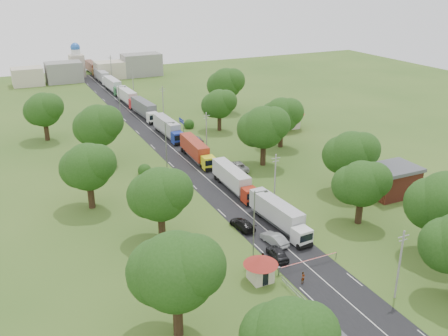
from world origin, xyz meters
TOP-DOWN VIEW (x-y plane):
  - ground at (0.00, 0.00)m, footprint 260.00×260.00m
  - road at (0.00, 20.00)m, footprint 8.00×200.00m
  - boom_barrier at (-1.36, -25.00)m, footprint 9.22×0.35m
  - guard_booth at (-7.20, -25.00)m, footprint 4.40×4.40m
  - guard_rail at (-5.00, -35.00)m, footprint 0.10×17.00m
  - info_sign at (5.20, 35.00)m, footprint 0.12×3.10m
  - pole_0 at (5.50, -35.00)m, footprint 1.60×0.24m
  - pole_1 at (5.50, -7.00)m, footprint 1.60×0.24m
  - pole_2 at (5.50, 21.00)m, footprint 1.60×0.24m
  - pole_3 at (5.50, 49.00)m, footprint 1.60×0.24m
  - pole_4 at (5.50, 77.00)m, footprint 1.60×0.24m
  - pole_5 at (5.50, 105.00)m, footprint 1.60×0.24m
  - lamp_0 at (-5.35, -20.00)m, footprint 2.03×0.22m
  - lamp_1 at (-5.35, 15.00)m, footprint 2.03×0.22m
  - lamp_2 at (-5.35, 50.00)m, footprint 2.03×0.22m
  - tree_1 at (17.99, -29.83)m, footprint 9.60×9.60m
  - tree_2 at (13.99, -17.86)m, footprint 8.00×8.00m
  - tree_3 at (19.99, -7.84)m, footprint 8.80×8.80m
  - tree_4 at (12.99, 10.17)m, footprint 9.60×9.60m
  - tree_5 at (21.99, 18.16)m, footprint 8.80×8.80m
  - tree_6 at (14.99, 35.14)m, footprint 8.00×8.00m
  - tree_7 at (23.99, 50.17)m, footprint 9.60×9.60m
  - tree_8 at (-14.01, -41.86)m, footprint 8.00×8.00m
  - tree_9 at (-20.01, -29.83)m, footprint 9.60×9.60m
  - tree_10 at (-15.01, -9.84)m, footprint 8.80×8.80m
  - tree_11 at (-22.01, 5.16)m, footprint 8.80×8.80m
  - tree_12 at (-16.01, 25.17)m, footprint 9.60×9.60m
  - tree_13 at (-24.01, 45.16)m, footprint 8.80×8.80m
  - house_brick at (26.00, -12.00)m, footprint 8.60×6.60m
  - house_cream at (30.00, 30.00)m, footprint 10.08×10.08m
  - distant_town at (0.68, 110.00)m, footprint 52.00×8.00m
  - church at (-4.00, 118.00)m, footprint 5.00×5.00m
  - truck_0 at (2.20, -14.00)m, footprint 3.15×14.19m
  - truck_1 at (2.15, 1.36)m, footprint 2.63×14.09m
  - truck_2 at (2.03, 18.33)m, footprint 2.99×14.34m
  - truck_3 at (2.03, 35.58)m, footprint 2.79×14.65m
  - truck_4 at (2.02, 53.95)m, footprint 3.43×15.45m
  - truck_5 at (1.75, 69.83)m, footprint 2.97×15.03m
  - truck_6 at (1.73, 87.33)m, footprint 3.02×15.06m
  - truck_7 at (1.83, 103.92)m, footprint 2.88×14.52m
  - truck_8 at (2.20, 122.21)m, footprint 3.14×15.28m
  - car_lane_front at (-2.57, -21.43)m, footprint 2.23×4.63m
  - car_lane_mid at (-1.00, -18.00)m, footprint 2.30×4.97m
  - car_lane_rear at (-3.00, -12.00)m, footprint 2.61×5.24m
  - car_verge_near at (7.20, 9.59)m, footprint 3.11×6.01m
  - car_verge_far at (6.07, 28.43)m, footprint 2.41×5.02m
  - pedestrian_near at (-2.71, -27.81)m, footprint 0.67×0.57m
  - pedestrian_booth at (-5.14, -22.00)m, footprint 1.05×1.02m

SIDE VIEW (x-z plane):
  - ground at x=0.00m, z-range 0.00..0.00m
  - road at x=0.00m, z-range -0.02..0.02m
  - guard_rail at x=-5.00m, z-range -0.85..0.85m
  - car_lane_rear at x=-3.00m, z-range 0.00..1.46m
  - car_lane_front at x=-2.57m, z-range 0.00..1.52m
  - pedestrian_near at x=-2.71m, z-range 0.00..1.55m
  - car_lane_mid at x=-1.00m, z-range 0.00..1.58m
  - car_verge_near at x=7.20m, z-range 0.00..1.62m
  - car_verge_far at x=6.07m, z-range 0.00..1.66m
  - pedestrian_booth at x=-5.14m, z-range 0.00..1.71m
  - boom_barrier at x=-1.36m, z-range 0.30..1.48m
  - truck_1 at x=2.15m, z-range 0.12..4.02m
  - truck_0 at x=2.20m, z-range 0.12..4.04m
  - truck_2 at x=2.03m, z-range 0.12..4.08m
  - truck_7 at x=1.83m, z-range 0.12..4.14m
  - truck_3 at x=2.03m, z-range 0.12..4.18m
  - guard_booth at x=-7.20m, z-range 0.44..3.89m
  - truck_5 at x=1.75m, z-range 0.13..4.29m
  - truck_6 at x=1.73m, z-range 0.13..4.29m
  - truck_8 at x=2.20m, z-range 0.13..4.35m
  - truck_4 at x=2.02m, z-range 0.13..4.40m
  - house_brick at x=26.00m, z-range 0.05..5.25m
  - info_sign at x=5.20m, z-range 0.95..5.05m
  - distant_town at x=0.68m, z-range -0.51..7.49m
  - house_cream at x=30.00m, z-range 0.74..6.54m
  - pole_0 at x=5.50m, z-range 0.18..9.18m
  - pole_1 at x=5.50m, z-range 0.18..9.18m
  - pole_2 at x=5.50m, z-range 0.18..9.18m
  - pole_3 at x=5.50m, z-range 0.18..9.18m
  - pole_4 at x=5.50m, z-range 0.18..9.18m
  - pole_5 at x=5.50m, z-range 0.18..9.18m
  - church at x=-4.00m, z-range -0.76..11.54m
  - lamp_0 at x=-5.35m, z-range 0.55..10.55m
  - lamp_1 at x=-5.35m, z-range 0.55..10.55m
  - lamp_2 at x=-5.35m, z-range 0.55..10.55m
  - tree_2 at x=13.99m, z-range 1.55..11.65m
  - tree_6 at x=14.99m, z-range 1.55..11.65m
  - tree_8 at x=-14.01m, z-range 1.55..11.65m
  - tree_3 at x=19.99m, z-range 1.69..12.76m
  - tree_5 at x=21.99m, z-range 1.69..12.76m
  - tree_10 at x=-15.01m, z-range 1.69..12.76m
  - tree_11 at x=-22.01m, z-range 1.69..12.76m
  - tree_13 at x=-24.01m, z-range 1.69..12.76m
  - tree_1 at x=17.99m, z-range 1.83..13.88m
  - tree_4 at x=12.99m, z-range 1.83..13.88m
  - tree_7 at x=23.99m, z-range 1.83..13.88m
  - tree_9 at x=-20.01m, z-range 1.83..13.88m
  - tree_12 at x=-16.01m, z-range 1.83..13.88m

